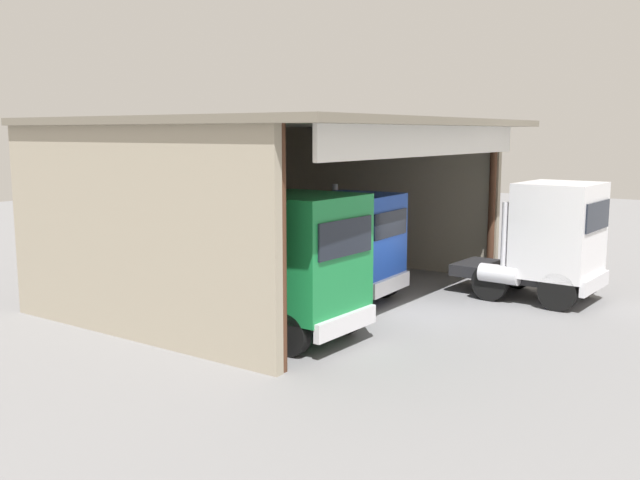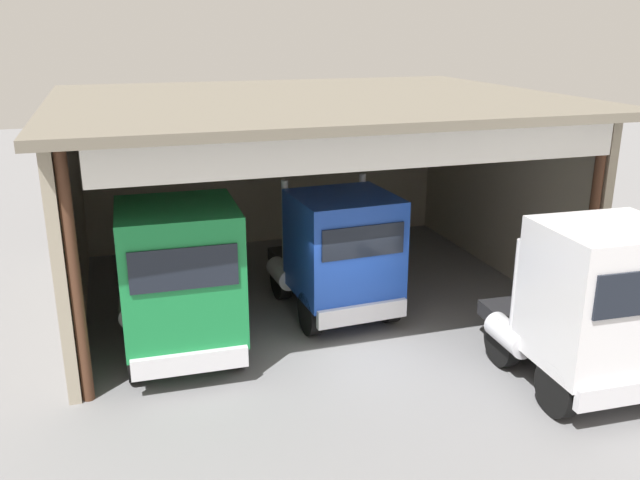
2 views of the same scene
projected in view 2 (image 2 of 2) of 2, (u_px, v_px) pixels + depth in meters
ground_plane at (363, 361)px, 14.94m from camera, size 80.00×80.00×0.00m
workshop_shed at (298, 153)px, 18.64m from camera, size 12.78×10.60×5.44m
truck_green_yard_outside at (179, 279)px, 14.51m from camera, size 2.66×4.86×3.60m
truck_blue_center_left_bay at (337, 252)px, 16.76m from camera, size 2.73×5.06×3.44m
truck_white_left_bay at (592, 305)px, 13.19m from camera, size 2.69×4.40×3.59m
oil_drum at (394, 224)px, 23.64m from camera, size 0.58×0.58×0.85m
tool_cart at (378, 225)px, 23.26m from camera, size 0.90×0.60×1.00m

